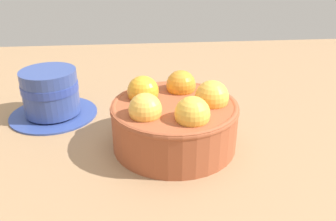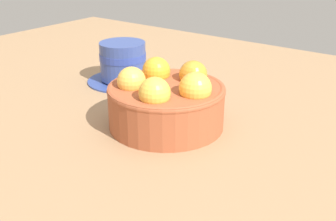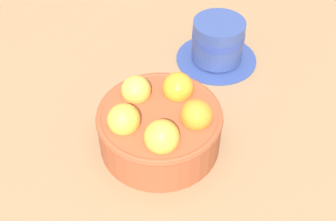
{
  "view_description": "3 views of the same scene",
  "coord_description": "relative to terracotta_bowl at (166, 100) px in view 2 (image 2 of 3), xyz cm",
  "views": [
    {
      "loc": [
        4.74,
        41.53,
        25.46
      ],
      "look_at": [
        0.97,
        1.02,
        5.75
      ],
      "focal_mm": 37.37,
      "sensor_mm": 36.0,
      "label": 1
    },
    {
      "loc": [
        -33.46,
        44.15,
        26.33
      ],
      "look_at": [
        -1.66,
        1.79,
        3.46
      ],
      "focal_mm": 44.1,
      "sensor_mm": 36.0,
      "label": 2
    },
    {
      "loc": [
        -40.72,
        1.88,
        47.39
      ],
      "look_at": [
        1.83,
        -1.27,
        4.78
      ],
      "focal_mm": 46.76,
      "sensor_mm": 36.0,
      "label": 3
    }
  ],
  "objects": [
    {
      "name": "ground_plane",
      "position": [
        0.03,
        0.01,
        -6.47
      ],
      "size": [
        144.2,
        107.88,
        4.85
      ],
      "primitive_type": "cube",
      "color": "#997551"
    },
    {
      "name": "terracotta_bowl",
      "position": [
        0.0,
        0.0,
        0.0
      ],
      "size": [
        17.04,
        17.04,
        9.21
      ],
      "color": "#9E4C2D",
      "rests_on": "ground_plane"
    },
    {
      "name": "coffee_cup",
      "position": [
        18.55,
        -10.88,
        -0.4
      ],
      "size": [
        13.84,
        13.84,
        7.63
      ],
      "color": "#2F448C",
      "rests_on": "ground_plane"
    }
  ]
}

